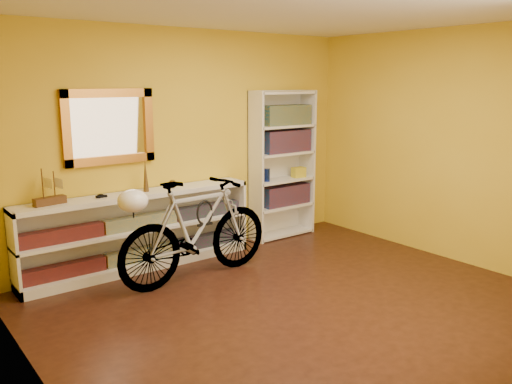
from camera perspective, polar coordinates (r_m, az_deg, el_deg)
floor at (r=4.94m, az=5.06°, el=-12.28°), size 4.50×4.00×0.01m
ceiling at (r=4.54m, az=5.70°, el=19.34°), size 4.50×4.00×0.01m
back_wall at (r=6.17m, az=-7.43°, el=5.19°), size 4.50×0.01×2.60m
left_wall at (r=3.47m, az=-23.14°, el=-0.95°), size 0.01×4.00×2.60m
right_wall at (r=6.30m, az=20.66°, el=4.66°), size 0.01×4.00×2.60m
gilt_mirror at (r=5.69m, az=-15.64°, el=6.82°), size 0.98×0.06×0.78m
wall_socket at (r=6.84m, az=-0.56°, el=-3.01°), size 0.09×0.02×0.09m
console_unit at (r=5.84m, az=-12.47°, el=-4.14°), size 2.60×0.35×0.85m
cd_row_lower at (r=5.90m, az=-12.27°, el=-6.57°), size 2.50×0.13×0.14m
cd_row_upper at (r=5.80m, az=-12.43°, el=-3.14°), size 2.50×0.13×0.14m
model_ship at (r=5.40m, az=-21.58°, el=0.57°), size 0.32×0.16×0.36m
toy_car at (r=5.59m, az=-16.40°, el=-0.58°), size 0.00×0.00×0.00m
bronze_ornament at (r=5.75m, az=-11.89°, el=1.81°), size 0.06×0.06×0.36m
decorative_orb at (r=5.91m, az=-9.04°, el=0.88°), size 0.09×0.09×0.09m
bookcase at (r=6.83m, az=2.87°, el=2.96°), size 0.90×0.30×1.90m
book_row_a at (r=6.94m, az=3.15°, el=-0.31°), size 0.70×0.22×0.26m
book_row_b at (r=6.82m, az=3.22°, el=5.53°), size 0.70×0.22×0.28m
book_row_c at (r=6.79m, az=3.26°, el=8.34°), size 0.70×0.22×0.25m
travel_mug at (r=6.66m, az=1.20°, el=1.85°), size 0.07×0.07×0.16m
red_tin at (r=6.66m, az=1.43°, el=7.94°), size 0.15×0.15×0.17m
yellow_bag at (r=6.98m, az=4.64°, el=2.15°), size 0.18×0.13×0.13m
bicycle at (r=5.41m, az=-6.48°, el=-4.06°), size 0.55×1.82×1.06m
helmet at (r=4.98m, az=-13.21°, el=-0.93°), size 0.29×0.27×0.22m
u_lock at (r=5.43m, az=-5.58°, el=-2.25°), size 0.20×0.02×0.20m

